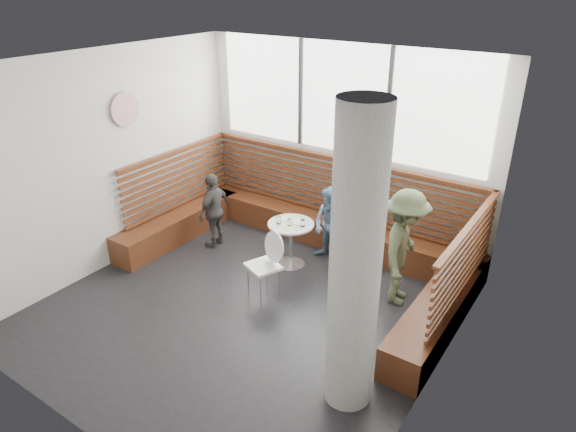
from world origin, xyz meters
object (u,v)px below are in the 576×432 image
Objects in this scene: adult_man at (404,248)px; cafe_table at (291,235)px; cafe_chair at (266,259)px; child_left at (214,210)px; child_back at (331,226)px; concrete_column at (355,267)px.

cafe_table is at bearing 80.16° from adult_man.
child_left is (-1.52, 0.66, 0.08)m from cafe_chair.
cafe_chair is 0.75× the size of child_back.
child_back is at bearing 103.02° from child_left.
adult_man is (-0.25, 1.97, -0.78)m from concrete_column.
concrete_column is 2.13m from adult_man.
child_back is 1.92m from child_left.
child_back is (0.43, 0.45, 0.10)m from cafe_table.
child_left is at bearing 152.64° from concrete_column.
child_left is (-3.15, -0.21, -0.19)m from adult_man.
child_back is at bearing 98.33° from cafe_chair.
concrete_column reaches higher than child_left.
adult_man is (1.75, 0.06, 0.30)m from cafe_table.
child_left is at bearing -151.86° from child_back.
concrete_column is 1.96× the size of adult_man.
adult_man reaches higher than child_left.
adult_man reaches higher than child_back.
adult_man is at bearing 49.97° from cafe_chair.
adult_man is 1.30× the size of child_left.
cafe_chair is at bearing 61.65° from child_left.
adult_man is 1.39m from child_back.
child_back is at bearing 123.76° from concrete_column.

